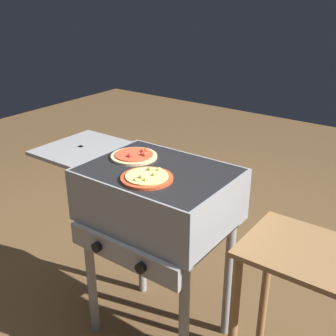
% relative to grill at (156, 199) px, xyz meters
% --- Properties ---
extents(ground_plane, '(8.00, 8.00, 0.00)m').
position_rel_grill_xyz_m(ground_plane, '(0.01, 0.00, -0.76)').
color(ground_plane, brown).
extents(grill, '(0.96, 0.53, 0.90)m').
position_rel_grill_xyz_m(grill, '(0.00, 0.00, 0.00)').
color(grill, gray).
rests_on(grill, ground_plane).
extents(pizza_pepperoni, '(0.21, 0.21, 0.03)m').
position_rel_grill_xyz_m(pizza_pepperoni, '(-0.16, 0.05, 0.15)').
color(pizza_pepperoni, beige).
rests_on(pizza_pepperoni, grill).
extents(pizza_cheese, '(0.21, 0.21, 0.03)m').
position_rel_grill_xyz_m(pizza_cheese, '(0.04, -0.10, 0.15)').
color(pizza_cheese, '#C64723').
rests_on(pizza_cheese, grill).
extents(prep_table, '(0.44, 0.36, 0.76)m').
position_rel_grill_xyz_m(prep_table, '(0.67, 0.00, -0.21)').
color(prep_table, olive).
rests_on(prep_table, ground_plane).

